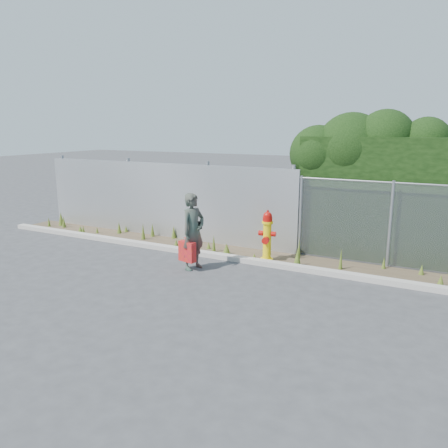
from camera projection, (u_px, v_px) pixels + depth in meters
The scene contains 10 objects.
ground at pixel (206, 285), 9.13m from camera, with size 80.00×80.00×0.00m, color #3B3B3E.
curb at pixel (242, 259), 10.68m from camera, with size 16.00×0.22×0.12m, color #A8A097.
weed_strip at pixel (261, 253), 11.12m from camera, with size 16.00×1.29×0.55m.
corrugated_fence at pixel (161, 200), 12.95m from camera, with size 8.50×0.21×2.30m.
chainlink_fence at pixel (441, 229), 9.60m from camera, with size 6.50×0.07×2.05m.
hedge at pixel (447, 181), 10.26m from camera, with size 7.74×2.00×3.66m.
fire_hydrant at pixel (267, 237), 10.63m from camera, with size 0.43×0.38×1.27m.
woman at pixel (193, 232), 10.00m from camera, with size 0.65×0.43×1.78m, color #106954.
red_tote_bag at pixel (187, 251), 9.98m from camera, with size 0.42×0.16×0.55m.
black_shoulder_bag at pixel (197, 225), 10.08m from camera, with size 0.23×0.10×0.17m.
Camera 1 is at (4.29, -7.49, 3.25)m, focal length 35.00 mm.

